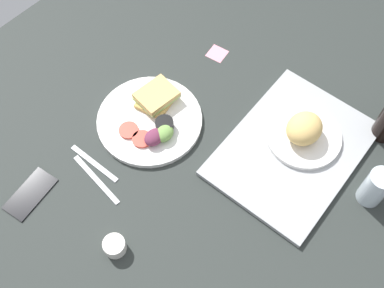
# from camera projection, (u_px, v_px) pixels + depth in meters

# --- Properties ---
(ground_plane) EXTENTS (1.90, 1.50, 0.03)m
(ground_plane) POSITION_uv_depth(u_px,v_px,m) (189.00, 143.00, 1.36)
(ground_plane) COLOR #282D2B
(serving_tray) EXTENTS (0.47, 0.35, 0.02)m
(serving_tray) POSITION_uv_depth(u_px,v_px,m) (292.00, 150.00, 1.32)
(serving_tray) COLOR #9EA0A3
(serving_tray) RESTS_ON ground_plane
(bread_plate_near) EXTENTS (0.21, 0.21, 0.09)m
(bread_plate_near) POSITION_uv_depth(u_px,v_px,m) (304.00, 132.00, 1.30)
(bread_plate_near) COLOR white
(bread_plate_near) RESTS_ON serving_tray
(plate_with_salad) EXTENTS (0.30, 0.30, 0.05)m
(plate_with_salad) POSITION_uv_depth(u_px,v_px,m) (152.00, 118.00, 1.36)
(plate_with_salad) COLOR white
(plate_with_salad) RESTS_ON ground_plane
(drinking_glass) EXTENTS (0.07, 0.07, 0.12)m
(drinking_glass) POSITION_uv_depth(u_px,v_px,m) (375.00, 187.00, 1.21)
(drinking_glass) COLOR silver
(drinking_glass) RESTS_ON ground_plane
(espresso_cup) EXTENTS (0.06, 0.06, 0.04)m
(espresso_cup) POSITION_uv_depth(u_px,v_px,m) (115.00, 246.00, 1.17)
(espresso_cup) COLOR silver
(espresso_cup) RESTS_ON ground_plane
(fork) EXTENTS (0.02, 0.17, 0.01)m
(fork) POSITION_uv_depth(u_px,v_px,m) (94.00, 163.00, 1.31)
(fork) COLOR #B7B7BC
(fork) RESTS_ON ground_plane
(knife) EXTENTS (0.03, 0.19, 0.01)m
(knife) POSITION_uv_depth(u_px,v_px,m) (96.00, 179.00, 1.28)
(knife) COLOR #B7B7BC
(knife) RESTS_ON ground_plane
(cell_phone) EXTENTS (0.15, 0.09, 0.01)m
(cell_phone) POSITION_uv_depth(u_px,v_px,m) (30.00, 194.00, 1.26)
(cell_phone) COLOR black
(cell_phone) RESTS_ON ground_plane
(sticky_note) EXTENTS (0.06, 0.06, 0.00)m
(sticky_note) POSITION_uv_depth(u_px,v_px,m) (217.00, 54.00, 1.50)
(sticky_note) COLOR pink
(sticky_note) RESTS_ON ground_plane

